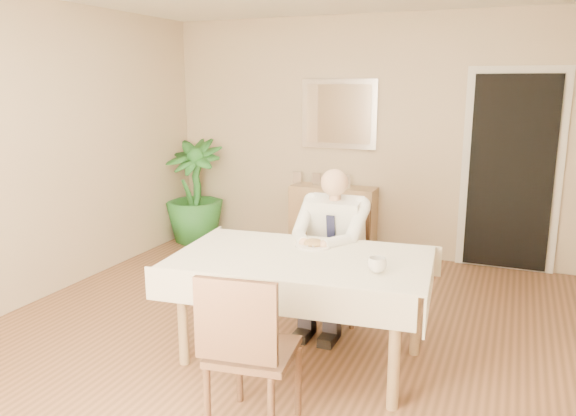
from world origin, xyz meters
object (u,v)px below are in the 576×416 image
at_px(chair_far, 340,252).
at_px(coffee_mug, 377,265).
at_px(seated_man, 329,242).
at_px(potted_palm, 194,191).
at_px(dining_table, 302,268).
at_px(sideboard, 333,220).
at_px(chair_near, 246,345).

bearing_deg(chair_far, coffee_mug, -57.76).
xyz_separation_m(seated_man, potted_palm, (-2.26, 1.71, -0.08)).
bearing_deg(chair_far, dining_table, -86.01).
bearing_deg(sideboard, chair_far, -70.98).
bearing_deg(potted_palm, dining_table, -45.49).
bearing_deg(coffee_mug, seated_man, 127.04).
relative_size(chair_far, potted_palm, 0.76).
distance_m(chair_far, seated_man, 0.33).
height_order(seated_man, coffee_mug, seated_man).
height_order(coffee_mug, sideboard, coffee_mug).
bearing_deg(sideboard, chair_near, -80.61).
distance_m(chair_near, potted_palm, 3.95).
bearing_deg(seated_man, coffee_mug, -52.96).
relative_size(chair_near, seated_man, 0.75).
distance_m(coffee_mug, sideboard, 2.87).
bearing_deg(chair_far, sideboard, 113.87).
bearing_deg(chair_far, seated_man, -86.01).
relative_size(coffee_mug, potted_palm, 0.09).
relative_size(seated_man, coffee_mug, 10.72).
bearing_deg(potted_palm, coffee_mug, -40.88).
relative_size(sideboard, potted_palm, 0.77).
relative_size(chair_far, sideboard, 0.98).
relative_size(dining_table, chair_near, 1.93).
relative_size(seated_man, potted_palm, 1.01).
bearing_deg(chair_far, potted_palm, 151.93).
height_order(seated_man, potted_palm, seated_man).
distance_m(dining_table, sideboard, 2.56).
relative_size(dining_table, potted_palm, 1.47).
relative_size(coffee_mug, sideboard, 0.12).
height_order(chair_far, potted_palm, potted_palm).
bearing_deg(potted_palm, chair_near, -54.45).
distance_m(dining_table, chair_near, 0.93).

